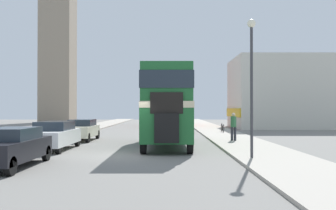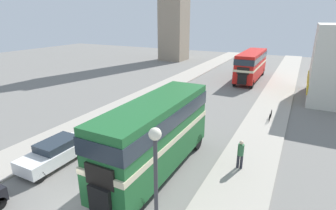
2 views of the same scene
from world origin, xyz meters
name	(u,v)px [view 2 (image 2 of 2)]	position (x,y,z in m)	size (l,w,h in m)	color
ground_plane	(76,205)	(0.00, 0.00, 0.00)	(120.00, 120.00, 0.00)	slate
double_decker_bus	(156,131)	(2.08, 4.37, 2.62)	(2.57, 9.72, 4.41)	#1E602D
bus_distant	(251,63)	(2.38, 31.08, 2.44)	(2.56, 11.01, 4.08)	red
car_parked_mid	(56,152)	(-3.93, 2.34, 0.78)	(1.80, 4.61, 1.51)	white
car_parked_far	(117,121)	(-3.80, 8.20, 0.76)	(1.74, 4.25, 1.45)	beige
pedestrian_walking	(241,153)	(6.42, 6.83, 1.14)	(0.37, 0.37, 1.81)	#282833
bicycle_on_pavement	(270,115)	(7.04, 16.01, 0.48)	(0.05, 1.76, 0.78)	black
street_lamp	(156,192)	(5.68, -1.81, 3.96)	(0.36, 0.36, 5.86)	#38383D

